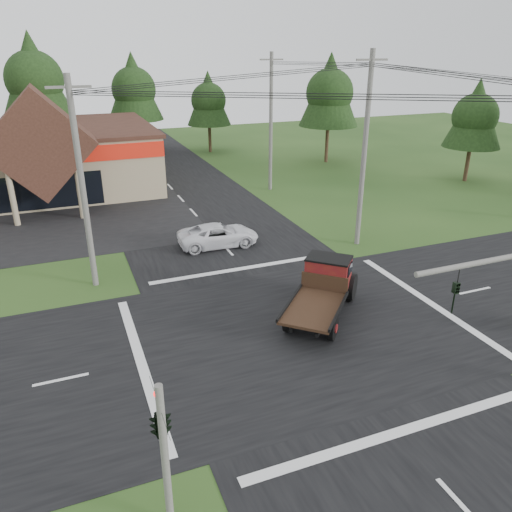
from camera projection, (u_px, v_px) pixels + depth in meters
ground at (300, 329)px, 22.17m from camera, size 120.00×120.00×0.00m
road_ns at (300, 329)px, 22.16m from camera, size 12.00×120.00×0.02m
road_ew at (300, 329)px, 22.16m from camera, size 120.00×12.00×0.02m
traffic_signal_corner at (160, 411)px, 11.97m from camera, size 0.53×2.48×4.40m
utility_pole_nw at (82, 185)px, 24.19m from camera, size 2.00×0.30×10.50m
utility_pole_ne at (364, 151)px, 29.44m from camera, size 2.00×0.30×11.50m
utility_pole_n at (271, 122)px, 41.48m from camera, size 2.00×0.30×11.20m
tree_row_c at (34, 77)px, 50.45m from camera, size 7.28×7.28×13.13m
tree_row_d at (134, 87)px, 55.24m from camera, size 6.16×6.16×11.11m
tree_row_e at (208, 99)px, 56.77m from camera, size 5.04×5.04×9.09m
tree_side_ne at (330, 90)px, 51.10m from camera, size 6.16×6.16×11.11m
tree_side_e_near at (476, 114)px, 44.08m from camera, size 5.04×5.04×9.09m
antique_flatbed_truck at (321, 292)px, 22.75m from camera, size 5.80×5.99×2.53m
white_pickup at (218, 235)px, 31.14m from camera, size 5.11×2.51×1.40m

